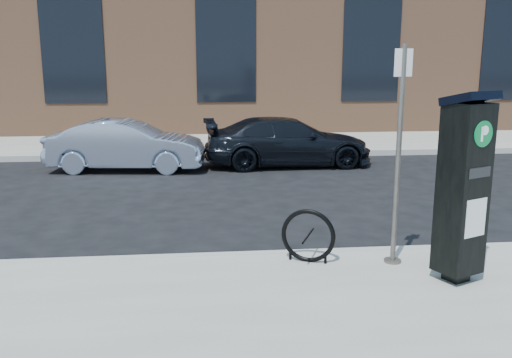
{
  "coord_description": "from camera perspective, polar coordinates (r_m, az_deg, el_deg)",
  "views": [
    {
      "loc": [
        -0.86,
        -6.66,
        2.57
      ],
      "look_at": [
        -0.14,
        0.5,
        1.02
      ],
      "focal_mm": 38.0,
      "sensor_mm": 36.0,
      "label": 1
    }
  ],
  "objects": [
    {
      "name": "parking_kiosk",
      "position": [
        6.35,
        20.98,
        -0.69
      ],
      "size": [
        0.62,
        0.59,
        2.13
      ],
      "rotation": [
        0.0,
        0.0,
        0.42
      ],
      "color": "black",
      "rests_on": "sidewalk_near"
    },
    {
      "name": "sign_pole",
      "position": [
        6.65,
        14.74,
        2.13
      ],
      "size": [
        0.23,
        0.21,
        2.63
      ],
      "rotation": [
        0.0,
        0.0,
        0.24
      ],
      "color": "#4E4A45",
      "rests_on": "sidewalk_near"
    },
    {
      "name": "car_silver",
      "position": [
        13.46,
        -13.46,
        3.47
      ],
      "size": [
        3.82,
        1.66,
        1.22
      ],
      "primitive_type": "imported",
      "rotation": [
        0.0,
        0.0,
        1.47
      ],
      "color": "#92A0B9",
      "rests_on": "ground"
    },
    {
      "name": "curb_near",
      "position": [
        7.14,
        1.56,
        -8.27
      ],
      "size": [
        60.0,
        0.12,
        0.16
      ],
      "primitive_type": "cube",
      "color": "#9E9B93",
      "rests_on": "ground"
    },
    {
      "name": "ground",
      "position": [
        7.19,
        1.53,
        -8.78
      ],
      "size": [
        120.0,
        120.0,
        0.0
      ],
      "primitive_type": "plane",
      "color": "black",
      "rests_on": "ground"
    },
    {
      "name": "bike_rack",
      "position": [
        6.72,
        5.51,
        -6.0
      ],
      "size": [
        0.64,
        0.32,
        0.68
      ],
      "rotation": [
        0.0,
        0.0,
        -0.41
      ],
      "color": "black",
      "rests_on": "sidewalk_near"
    },
    {
      "name": "car_dark",
      "position": [
        13.74,
        3.36,
        3.95
      ],
      "size": [
        4.27,
        1.87,
        1.22
      ],
      "primitive_type": "imported",
      "rotation": [
        0.0,
        0.0,
        1.61
      ],
      "color": "black",
      "rests_on": "ground"
    },
    {
      "name": "building",
      "position": [
        23.72,
        -3.79,
        15.96
      ],
      "size": [
        28.0,
        10.05,
        8.25
      ],
      "color": "#915F42",
      "rests_on": "ground"
    },
    {
      "name": "curb_far",
      "position": [
        14.91,
        -2.35,
        2.53
      ],
      "size": [
        60.0,
        0.12,
        0.16
      ],
      "primitive_type": "cube",
      "color": "#9E9B93",
      "rests_on": "ground"
    },
    {
      "name": "sidewalk_far",
      "position": [
        20.82,
        -3.34,
        5.27
      ],
      "size": [
        60.0,
        12.0,
        0.15
      ],
      "primitive_type": "cube",
      "color": "gray",
      "rests_on": "ground"
    }
  ]
}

